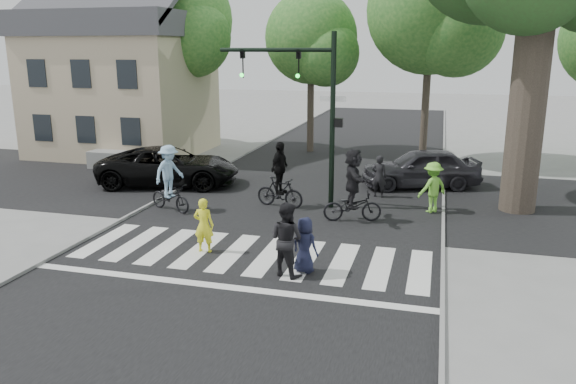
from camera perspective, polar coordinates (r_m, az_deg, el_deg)
name	(u,v)px	position (r m, az deg, el deg)	size (l,w,h in m)	color
ground	(238,268)	(14.54, -5.05, -7.70)	(120.00, 120.00, 0.00)	gray
road_stem	(289,214)	(19.04, 0.13, -2.23)	(10.00, 70.00, 0.01)	black
road_cross	(309,192)	(21.85, 2.17, -0.05)	(70.00, 10.00, 0.01)	black
curb_left	(155,202)	(20.87, -13.39, -1.01)	(0.10, 70.00, 0.10)	gray
curb_right	(443,224)	(18.43, 15.49, -3.19)	(0.10, 70.00, 0.10)	gray
crosswalk	(247,259)	(15.12, -4.19, -6.76)	(10.00, 3.85, 0.01)	silver
traffic_signal	(308,95)	(19.38, 2.09, 9.79)	(4.45, 0.29, 6.00)	black
bg_tree_0	(103,35)	(34.07, -18.28, 14.88)	(5.46, 5.20, 8.97)	brown
bg_tree_1	(181,25)	(31.17, -10.81, 16.37)	(6.09, 5.80, 9.80)	brown
bg_tree_2	(315,42)	(29.95, 2.76, 15.02)	(5.04, 4.80, 8.40)	brown
bg_tree_3	(438,15)	(27.93, 14.95, 17.00)	(6.30, 6.00, 10.20)	brown
house	(122,81)	(31.20, -16.48, 10.79)	(8.40, 8.10, 8.82)	#BAB286
pedestrian_woman	(204,225)	(15.52, -8.55, -3.36)	(0.56, 0.37, 1.53)	yellow
pedestrian_child	(305,245)	(14.00, 1.71, -5.40)	(0.70, 0.45, 1.43)	#171A31
pedestrian_adult	(286,239)	(13.75, -0.18, -4.80)	(0.91, 0.71, 1.87)	black
cyclist_left	(170,183)	(19.61, -11.93, 0.94)	(1.91, 1.34, 2.29)	black
cyclist_mid	(280,181)	(19.65, -0.85, 1.17)	(1.85, 1.15, 2.33)	black
cyclist_right	(353,189)	(18.13, 6.61, 0.28)	(1.98, 1.84, 2.38)	black
car_suv	(169,166)	(23.36, -12.01, 2.55)	(2.60, 5.64, 1.57)	black
car_grey	(421,168)	(23.14, 13.33, 2.39)	(1.88, 4.66, 1.59)	#2F2E34
bystander_hivis	(433,187)	(19.67, 14.47, 0.46)	(1.13, 0.65, 1.74)	#75CF3C
bystander_dark	(379,176)	(21.27, 9.24, 1.58)	(0.58, 0.38, 1.60)	black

